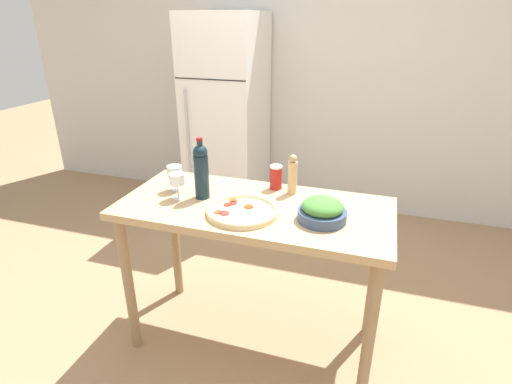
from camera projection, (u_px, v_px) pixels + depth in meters
The scene contains 11 objects.
ground_plane at pixel (254, 338), 2.42m from camera, with size 14.00×14.00×0.00m, color #9E7A56.
wall_back at pixel (323, 74), 3.68m from camera, with size 6.40×0.06×2.60m.
refrigerator at pixel (227, 119), 3.70m from camera, with size 0.64×0.74×1.83m.
prep_counter at pixel (254, 225), 2.11m from camera, with size 1.40×0.65×0.89m.
wine_bottle at pixel (201, 170), 2.08m from camera, with size 0.08×0.08×0.33m.
wine_glass_near at pixel (177, 180), 2.09m from camera, with size 0.08×0.08×0.14m.
wine_glass_far at pixel (175, 172), 2.20m from camera, with size 0.08×0.08×0.14m.
pepper_mill at pixel (293, 175), 2.15m from camera, with size 0.05×0.05×0.22m.
salad_bowl at pixel (322, 211), 1.88m from camera, with size 0.23×0.23×0.12m.
homemade_pizza at pixel (242, 211), 1.96m from camera, with size 0.36×0.36×0.03m.
salt_canister at pixel (276, 177), 2.23m from camera, with size 0.07×0.07×0.14m.
Camera 1 is at (0.58, -1.77, 1.78)m, focal length 28.00 mm.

